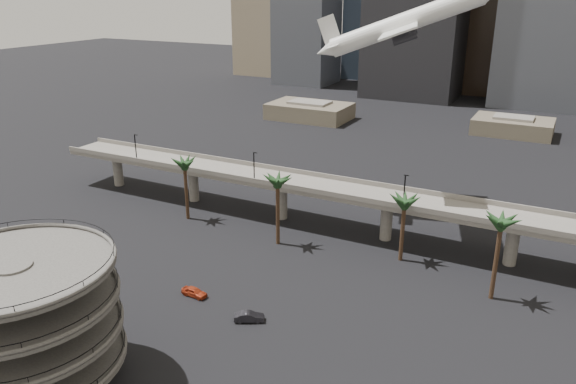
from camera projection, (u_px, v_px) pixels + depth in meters
The scene contains 7 objects.
parking_ramp at pixel (21, 315), 63.24m from camera, with size 22.20×22.20×17.35m.
overpass at pixel (332, 193), 107.63m from camera, with size 130.00×9.30×14.70m.
palm_trees at pixel (378, 196), 94.74m from camera, with size 76.40×18.40×14.00m.
low_buildings at pixel (460, 125), 178.91m from camera, with size 135.00×27.50×6.80m.
airborne_jet at pixel (404, 24), 105.13m from camera, with size 34.10×31.36×15.57m.
car_a at pixel (194, 292), 85.83m from camera, with size 1.70×4.22×1.44m, color #B33719.
car_b at pixel (249, 317), 79.41m from camera, with size 1.51×4.32×1.42m, color black.
Camera 1 is at (38.86, -38.51, 44.80)m, focal length 35.00 mm.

